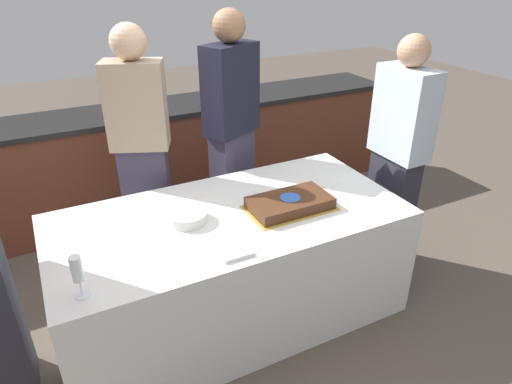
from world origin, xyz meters
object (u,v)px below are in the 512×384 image
(plate_stack, at_px, (187,217))
(person_standing_back, at_px, (142,153))
(wine_glass, at_px, (77,271))
(person_seated_right, at_px, (397,157))
(person_cutting_cake, at_px, (232,134))
(cake, at_px, (290,203))

(plate_stack, distance_m, person_standing_back, 0.69)
(wine_glass, height_order, person_seated_right, person_seated_right)
(person_cutting_cake, bearing_deg, wine_glass, 16.18)
(person_cutting_cake, bearing_deg, person_seated_right, 115.83)
(cake, bearing_deg, person_seated_right, 6.46)
(person_seated_right, bearing_deg, wine_glass, -80.37)
(cake, xyz_separation_m, person_cutting_cake, (0.00, 0.81, 0.15))
(wine_glass, bearing_deg, person_seated_right, 9.63)
(cake, distance_m, wine_glass, 1.22)
(plate_stack, xyz_separation_m, person_cutting_cake, (0.58, 0.68, 0.16))
(person_seated_right, height_order, person_standing_back, person_standing_back)
(wine_glass, bearing_deg, person_standing_back, 62.52)
(plate_stack, relative_size, person_standing_back, 0.13)
(person_cutting_cake, height_order, person_standing_back, person_cutting_cake)
(plate_stack, height_order, person_cutting_cake, person_cutting_cake)
(person_seated_right, bearing_deg, person_standing_back, -114.92)
(plate_stack, relative_size, wine_glass, 1.10)
(plate_stack, relative_size, person_seated_right, 0.14)
(person_standing_back, bearing_deg, plate_stack, 117.97)
(person_cutting_cake, distance_m, person_seated_right, 1.14)
(cake, height_order, person_cutting_cake, person_cutting_cake)
(wine_glass, height_order, person_standing_back, person_standing_back)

